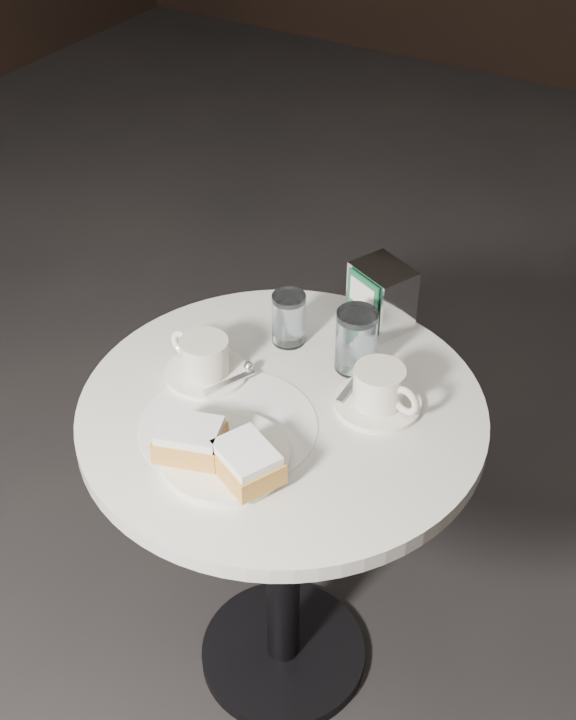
% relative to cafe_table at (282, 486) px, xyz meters
% --- Properties ---
extents(ground, '(7.00, 7.00, 0.00)m').
position_rel_cafe_table_xyz_m(ground, '(0.00, 0.00, -0.55)').
color(ground, black).
rests_on(ground, ground).
extents(cafe_table, '(0.70, 0.70, 0.74)m').
position_rel_cafe_table_xyz_m(cafe_table, '(0.00, 0.00, 0.00)').
color(cafe_table, black).
rests_on(cafe_table, ground).
extents(sugar_spill, '(0.40, 0.40, 0.00)m').
position_rel_cafe_table_xyz_m(sugar_spill, '(-0.05, -0.09, 0.20)').
color(sugar_spill, white).
rests_on(sugar_spill, cafe_table).
extents(beignet_plate, '(0.23, 0.21, 0.07)m').
position_rel_cafe_table_xyz_m(beignet_plate, '(-0.01, -0.17, 0.22)').
color(beignet_plate, white).
rests_on(beignet_plate, cafe_table).
extents(coffee_cup_left, '(0.17, 0.17, 0.08)m').
position_rel_cafe_table_xyz_m(coffee_cup_left, '(-0.16, 0.00, 0.23)').
color(coffee_cup_left, white).
rests_on(coffee_cup_left, cafe_table).
extents(coffee_cup_right, '(0.18, 0.18, 0.08)m').
position_rel_cafe_table_xyz_m(coffee_cup_right, '(0.14, 0.08, 0.23)').
color(coffee_cup_right, white).
rests_on(coffee_cup_right, cafe_table).
extents(water_glass_left, '(0.08, 0.08, 0.10)m').
position_rel_cafe_table_xyz_m(water_glass_left, '(-0.08, 0.16, 0.25)').
color(water_glass_left, white).
rests_on(water_glass_left, cafe_table).
extents(water_glass_right, '(0.09, 0.09, 0.12)m').
position_rel_cafe_table_xyz_m(water_glass_right, '(0.06, 0.16, 0.26)').
color(water_glass_right, silver).
rests_on(water_glass_right, cafe_table).
extents(napkin_dispenser, '(0.13, 0.12, 0.13)m').
position_rel_cafe_table_xyz_m(napkin_dispenser, '(0.04, 0.30, 0.26)').
color(napkin_dispenser, silver).
rests_on(napkin_dispenser, cafe_table).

